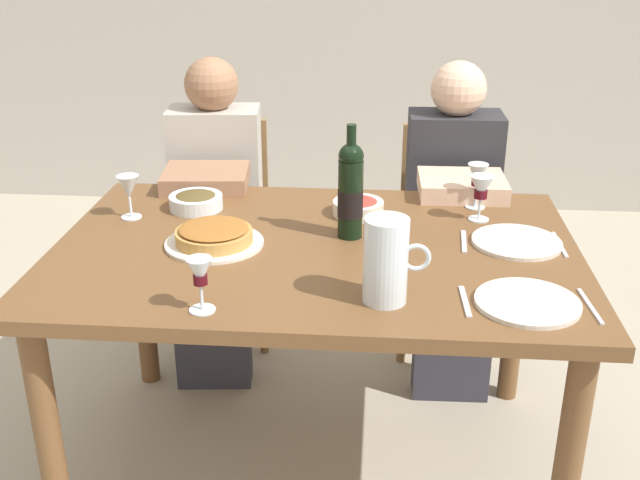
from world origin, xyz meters
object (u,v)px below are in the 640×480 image
dining_table (315,275)px  diner_right (453,216)px  chair_left (224,215)px  wine_glass_spare (481,189)px  dinner_plate_left_setting (527,302)px  wine_bottle (350,190)px  water_pitcher (386,265)px  diner_left (214,208)px  baked_tart (214,236)px  chair_right (446,222)px  wine_glass_centre (129,188)px  wine_glass_left_diner (477,177)px  dinner_plate_right_setting (517,242)px  wine_glass_right_diner (200,275)px  salad_bowl (358,206)px  olive_bowl (196,201)px

dining_table → diner_right: diner_right is taller
chair_left → wine_glass_spare: bearing=140.7°
chair_left → diner_right: 0.95m
dinner_plate_left_setting → dining_table: bearing=150.1°
wine_bottle → water_pitcher: size_ratio=1.56×
diner_left → baked_tart: bearing=97.5°
wine_bottle → diner_left: 0.83m
baked_tart → diner_right: size_ratio=0.24×
chair_right → wine_glass_centre: bearing=32.8°
wine_glass_left_diner → dinner_plate_right_setting: size_ratio=0.57×
dining_table → wine_bottle: bearing=40.1°
dining_table → dinner_plate_left_setting: dinner_plate_left_setting is taller
wine_glass_left_diner → wine_glass_right_diner: size_ratio=1.07×
dinner_plate_right_setting → chair_right: bearing=99.0°
wine_glass_centre → chair_right: size_ratio=0.16×
dining_table → chair_left: chair_left is taller
salad_bowl → wine_glass_centre: wine_glass_centre is taller
olive_bowl → dinner_plate_left_setting: 1.12m
wine_bottle → salad_bowl: 0.21m
wine_bottle → wine_glass_left_diner: 0.48m
dining_table → diner_right: size_ratio=1.29×
olive_bowl → chair_right: bearing=35.5°
wine_glass_right_diner → chair_left: size_ratio=0.16×
salad_bowl → baked_tart: bearing=-145.7°
baked_tart → dinner_plate_left_setting: baked_tart is taller
dining_table → wine_glass_spare: bearing=26.6°
wine_glass_right_diner → water_pitcher: bearing=11.4°
water_pitcher → chair_right: water_pitcher is taller
dinner_plate_right_setting → dinner_plate_left_setting: bearing=-94.7°
chair_left → water_pitcher: bearing=113.4°
olive_bowl → wine_glass_spare: (0.90, -0.02, 0.07)m
water_pitcher → wine_glass_centre: size_ratio=1.57×
wine_glass_left_diner → baked_tart: bearing=-154.6°
water_pitcher → salad_bowl: size_ratio=1.35×
wine_bottle → diner_left: (-0.53, 0.57, -0.29)m
wine_bottle → wine_glass_centre: 0.70m
chair_right → wine_bottle: bearing=64.9°
salad_bowl → olive_bowl: bearing=179.1°
diner_left → salad_bowl: bearing=139.6°
wine_bottle → water_pitcher: (0.10, -0.40, -0.05)m
water_pitcher → wine_glass_left_diner: (0.29, 0.67, 0.01)m
salad_bowl → dinner_plate_right_setting: bearing=-23.0°
wine_glass_right_diner → dinner_plate_right_setting: wine_glass_right_diner is taller
diner_left → dinner_plate_right_setting: bearing=144.8°
baked_tart → wine_glass_centre: bearing=148.0°
dinner_plate_right_setting → chair_left: chair_left is taller
dining_table → diner_left: diner_left is taller
salad_bowl → diner_left: size_ratio=0.14×
dining_table → dinner_plate_right_setting: bearing=6.1°
wine_glass_left_diner → dinner_plate_left_setting: (0.06, -0.67, -0.10)m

